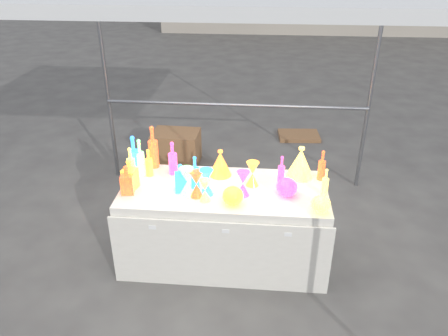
# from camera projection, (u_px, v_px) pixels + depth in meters

# --- Properties ---
(ground) EXTENTS (80.00, 80.00, 0.00)m
(ground) POSITION_uv_depth(u_px,v_px,m) (224.00, 256.00, 4.17)
(ground) COLOR slate
(ground) RESTS_ON ground
(display_table) EXTENTS (1.84, 0.83, 0.75)m
(display_table) POSITION_uv_depth(u_px,v_px,m) (224.00, 224.00, 3.99)
(display_table) COLOR white
(display_table) RESTS_ON ground
(cardboard_box_closed) EXTENTS (0.62, 0.46, 0.44)m
(cardboard_box_closed) POSITION_uv_depth(u_px,v_px,m) (176.00, 148.00, 5.82)
(cardboard_box_closed) COLOR #8E6340
(cardboard_box_closed) RESTS_ON ground
(cardboard_box_flat) EXTENTS (0.64, 0.47, 0.05)m
(cardboard_box_flat) POSITION_uv_depth(u_px,v_px,m) (299.00, 136.00, 6.66)
(cardboard_box_flat) COLOR #8E6340
(cardboard_box_flat) RESTS_ON ground
(bottle_0) EXTENTS (0.09, 0.09, 0.30)m
(bottle_0) POSITION_uv_depth(u_px,v_px,m) (140.00, 157.00, 4.04)
(bottle_0) COLOR red
(bottle_0) RESTS_ON display_table
(bottle_1) EXTENTS (0.11, 0.11, 0.39)m
(bottle_1) POSITION_uv_depth(u_px,v_px,m) (134.00, 156.00, 3.95)
(bottle_1) COLOR green
(bottle_1) RESTS_ON display_table
(bottle_2) EXTENTS (0.11, 0.11, 0.42)m
(bottle_2) POSITION_uv_depth(u_px,v_px,m) (153.00, 147.00, 4.09)
(bottle_2) COLOR orange
(bottle_2) RESTS_ON display_table
(bottle_3) EXTENTS (0.11, 0.11, 0.32)m
(bottle_3) POSITION_uv_depth(u_px,v_px,m) (173.00, 158.00, 3.99)
(bottle_3) COLOR #1D62A9
(bottle_3) RESTS_ON display_table
(bottle_4) EXTENTS (0.08, 0.08, 0.31)m
(bottle_4) POSITION_uv_depth(u_px,v_px,m) (131.00, 163.00, 3.91)
(bottle_4) COLOR #158783
(bottle_4) RESTS_ON display_table
(bottle_5) EXTENTS (0.09, 0.09, 0.36)m
(bottle_5) POSITION_uv_depth(u_px,v_px,m) (140.00, 157.00, 3.96)
(bottle_5) COLOR #D62AC4
(bottle_5) RESTS_ON display_table
(bottle_6) EXTENTS (0.08, 0.08, 0.26)m
(bottle_6) POSITION_uv_depth(u_px,v_px,m) (149.00, 162.00, 3.97)
(bottle_6) COLOR red
(bottle_6) RESTS_ON display_table
(bottle_7) EXTENTS (0.09, 0.09, 0.30)m
(bottle_7) POSITION_uv_depth(u_px,v_px,m) (195.00, 172.00, 3.76)
(bottle_7) COLOR green
(bottle_7) RESTS_ON display_table
(decanter_0) EXTENTS (0.14, 0.14, 0.27)m
(decanter_0) POSITION_uv_depth(u_px,v_px,m) (130.00, 174.00, 3.76)
(decanter_0) COLOR red
(decanter_0) RESTS_ON display_table
(decanter_1) EXTENTS (0.12, 0.12, 0.26)m
(decanter_1) POSITION_uv_depth(u_px,v_px,m) (127.00, 180.00, 3.69)
(decanter_1) COLOR orange
(decanter_1) RESTS_ON display_table
(decanter_2) EXTENTS (0.12, 0.12, 0.26)m
(decanter_2) POSITION_uv_depth(u_px,v_px,m) (181.00, 178.00, 3.73)
(decanter_2) COLOR green
(decanter_2) RESTS_ON display_table
(hourglass_0) EXTENTS (0.15, 0.15, 0.23)m
(hourglass_0) POSITION_uv_depth(u_px,v_px,m) (196.00, 184.00, 3.65)
(hourglass_0) COLOR orange
(hourglass_0) RESTS_ON display_table
(hourglass_1) EXTENTS (0.15, 0.15, 0.22)m
(hourglass_1) POSITION_uv_depth(u_px,v_px,m) (243.00, 184.00, 3.67)
(hourglass_1) COLOR #1D62A9
(hourglass_1) RESTS_ON display_table
(hourglass_2) EXTENTS (0.13, 0.13, 0.19)m
(hourglass_2) POSITION_uv_depth(u_px,v_px,m) (205.00, 190.00, 3.60)
(hourglass_2) COLOR #158783
(hourglass_2) RESTS_ON display_table
(hourglass_3) EXTENTS (0.13, 0.13, 0.25)m
(hourglass_3) POSITION_uv_depth(u_px,v_px,m) (187.00, 182.00, 3.67)
(hourglass_3) COLOR #D62AC4
(hourglass_3) RESTS_ON display_table
(hourglass_4) EXTENTS (0.12, 0.12, 0.23)m
(hourglass_4) POSITION_uv_depth(u_px,v_px,m) (252.00, 174.00, 3.82)
(hourglass_4) COLOR red
(hourglass_4) RESTS_ON display_table
(hourglass_5) EXTENTS (0.14, 0.14, 0.24)m
(hourglass_5) POSITION_uv_depth(u_px,v_px,m) (206.00, 182.00, 3.67)
(hourglass_5) COLOR green
(hourglass_5) RESTS_ON display_table
(globe_0) EXTENTS (0.19, 0.19, 0.14)m
(globe_0) POSITION_uv_depth(u_px,v_px,m) (233.00, 197.00, 3.56)
(globe_0) COLOR red
(globe_0) RESTS_ON display_table
(globe_1) EXTENTS (0.19, 0.19, 0.13)m
(globe_1) POSITION_uv_depth(u_px,v_px,m) (320.00, 205.00, 3.46)
(globe_1) COLOR #158783
(globe_1) RESTS_ON display_table
(globe_3) EXTENTS (0.19, 0.19, 0.14)m
(globe_3) POSITION_uv_depth(u_px,v_px,m) (287.00, 188.00, 3.68)
(globe_3) COLOR #1D62A9
(globe_3) RESTS_ON display_table
(lampshade_0) EXTENTS (0.23, 0.23, 0.25)m
(lampshade_0) POSITION_uv_depth(u_px,v_px,m) (220.00, 163.00, 3.98)
(lampshade_0) COLOR #EAF333
(lampshade_0) RESTS_ON display_table
(lampshade_3) EXTENTS (0.33, 0.33, 0.29)m
(lampshade_3) POSITION_uv_depth(u_px,v_px,m) (301.00, 162.00, 3.95)
(lampshade_3) COLOR #158783
(lampshade_3) RESTS_ON display_table
(bottle_9) EXTENTS (0.08, 0.08, 0.29)m
(bottle_9) POSITION_uv_depth(u_px,v_px,m) (322.00, 165.00, 3.90)
(bottle_9) COLOR orange
(bottle_9) RESTS_ON display_table
(bottle_10) EXTENTS (0.07, 0.07, 0.28)m
(bottle_10) POSITION_uv_depth(u_px,v_px,m) (281.00, 170.00, 3.82)
(bottle_10) COLOR #1D62A9
(bottle_10) RESTS_ON display_table
(bottle_11) EXTENTS (0.06, 0.06, 0.25)m
(bottle_11) POSITION_uv_depth(u_px,v_px,m) (325.00, 182.00, 3.66)
(bottle_11) COLOR #158783
(bottle_11) RESTS_ON display_table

